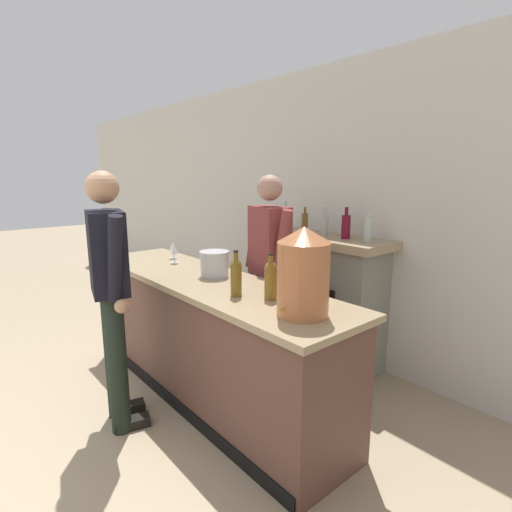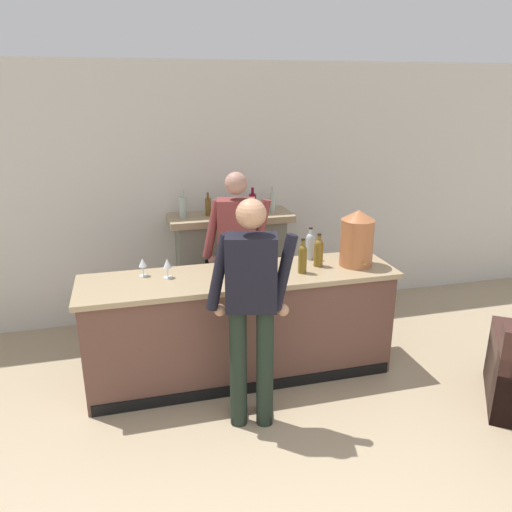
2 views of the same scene
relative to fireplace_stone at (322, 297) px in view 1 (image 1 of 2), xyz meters
The scene contains 13 objects.
wall_back_panel 0.85m from the fireplace_stone, 137.27° to the left, with size 12.00×0.07×2.75m.
bar_counter 1.22m from the fireplace_stone, 97.82° to the right, with size 2.71×0.69×0.97m.
fireplace_stone is the anchor object (origin of this frame).
potted_plant_corner 3.12m from the fireplace_stone, behind, with size 0.45×0.43×0.69m.
person_customer 1.94m from the fireplace_stone, 97.38° to the right, with size 0.64×0.37×1.78m.
person_bartender 0.72m from the fireplace_stone, 96.11° to the right, with size 0.65×0.36×1.75m.
copper_dispenser 1.63m from the fireplace_stone, 54.25° to the right, with size 0.30×0.33×0.50m.
ice_bucket_steel 1.21m from the fireplace_stone, 98.37° to the right, with size 0.23×0.23×0.20m.
wine_bottle_burgundy_dark 1.38m from the fireplace_stone, 64.69° to the right, with size 0.08×0.08×0.30m.
wine_bottle_port_short 1.22m from the fireplace_stone, 60.50° to the right, with size 0.08×0.08×0.30m.
wine_bottle_rose_blush 1.43m from the fireplace_stone, 74.58° to the right, with size 0.07×0.07×0.30m.
wine_glass_near_bucket 1.44m from the fireplace_stone, 124.43° to the right, with size 0.08×0.08×0.17m.
wine_glass_by_dispenser 1.49m from the fireplace_stone, 133.16° to the right, with size 0.07×0.07×0.16m.
Camera 1 is at (2.63, 0.60, 1.75)m, focal length 28.00 mm.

